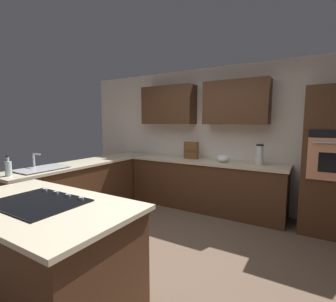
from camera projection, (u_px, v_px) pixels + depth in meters
ground_plane at (157, 252)px, 2.99m from camera, size 14.00×14.00×0.00m
wall_back at (213, 129)px, 4.59m from camera, size 6.00×0.44×2.60m
lower_cabinets_back at (204, 186)px, 4.45m from camera, size 2.80×0.60×0.86m
countertop_back at (204, 162)px, 4.40m from camera, size 2.84×0.64×0.04m
lower_cabinets_side at (89, 187)px, 4.34m from camera, size 0.60×2.90×0.86m
countertop_side at (88, 163)px, 4.28m from camera, size 0.64×2.94×0.04m
island_base at (42, 254)px, 2.14m from camera, size 1.70×0.89×0.86m
island_top at (39, 205)px, 2.09m from camera, size 1.78×0.97×0.04m
wall_oven at (334, 162)px, 3.38m from camera, size 0.80×0.66×2.08m
sink_unit at (42, 168)px, 3.56m from camera, size 0.46×0.70×0.23m
cooktop at (39, 202)px, 2.09m from camera, size 0.76×0.56×0.03m
blender at (259, 156)px, 3.90m from camera, size 0.15×0.15×0.34m
mixing_bowl at (223, 158)px, 4.22m from camera, size 0.23×0.23×0.13m
spice_rack at (191, 150)px, 4.60m from camera, size 0.27×0.11×0.32m
dish_soap_bottle at (8, 168)px, 3.11m from camera, size 0.08×0.08×0.27m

